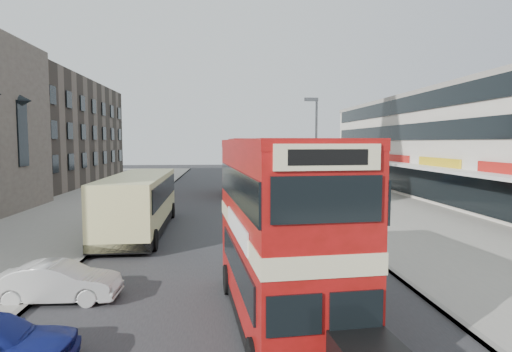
# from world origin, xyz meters

# --- Properties ---
(ground) EXTENTS (160.00, 160.00, 0.00)m
(ground) POSITION_xyz_m (0.00, 0.00, 0.00)
(ground) COLOR #28282B
(ground) RESTS_ON ground
(road_surface) EXTENTS (12.00, 90.00, 0.01)m
(road_surface) POSITION_xyz_m (0.00, 20.00, 0.01)
(road_surface) COLOR #28282B
(road_surface) RESTS_ON ground
(pavement_right) EXTENTS (12.00, 90.00, 0.15)m
(pavement_right) POSITION_xyz_m (12.00, 20.00, 0.07)
(pavement_right) COLOR gray
(pavement_right) RESTS_ON ground
(pavement_left) EXTENTS (12.00, 90.00, 0.15)m
(pavement_left) POSITION_xyz_m (-12.00, 20.00, 0.07)
(pavement_left) COLOR gray
(pavement_left) RESTS_ON ground
(kerb_left) EXTENTS (0.20, 90.00, 0.16)m
(kerb_left) POSITION_xyz_m (-6.10, 20.00, 0.07)
(kerb_left) COLOR gray
(kerb_left) RESTS_ON ground
(kerb_right) EXTENTS (0.20, 90.00, 0.16)m
(kerb_right) POSITION_xyz_m (6.10, 20.00, 0.07)
(kerb_right) COLOR gray
(kerb_right) RESTS_ON ground
(brick_terrace) EXTENTS (14.00, 28.00, 12.00)m
(brick_terrace) POSITION_xyz_m (-22.00, 38.00, 6.00)
(brick_terrace) COLOR #66594C
(brick_terrace) RESTS_ON ground
(commercial_row) EXTENTS (9.90, 46.20, 9.30)m
(commercial_row) POSITION_xyz_m (19.95, 22.00, 4.70)
(commercial_row) COLOR beige
(commercial_row) RESTS_ON ground
(street_lamp) EXTENTS (1.00, 0.20, 8.12)m
(street_lamp) POSITION_xyz_m (6.52, 18.00, 4.78)
(street_lamp) COLOR slate
(street_lamp) RESTS_ON ground
(bus_main) EXTENTS (3.14, 8.85, 4.84)m
(bus_main) POSITION_xyz_m (1.28, -1.35, 2.55)
(bus_main) COLOR black
(bus_main) RESTS_ON ground
(bus_second) EXTENTS (2.90, 9.24, 5.06)m
(bus_second) POSITION_xyz_m (1.83, 27.00, 2.67)
(bus_second) COLOR black
(bus_second) RESTS_ON ground
(coach) EXTENTS (3.05, 11.07, 2.92)m
(coach) POSITION_xyz_m (-4.78, 10.88, 1.72)
(coach) COLOR black
(coach) RESTS_ON ground
(car_left_front) EXTENTS (3.74, 1.39, 1.22)m
(car_left_front) POSITION_xyz_m (-5.36, 0.76, 0.61)
(car_left_front) COLOR silver
(car_left_front) RESTS_ON ground
(car_right_a) EXTENTS (4.74, 2.05, 1.36)m
(car_right_a) POSITION_xyz_m (5.53, 17.48, 0.68)
(car_right_a) COLOR #A2101B
(car_right_a) RESTS_ON ground
(car_right_b) EXTENTS (4.19, 2.05, 1.15)m
(car_right_b) POSITION_xyz_m (4.66, 19.00, 0.57)
(car_right_b) COLOR #D34B15
(car_right_b) RESTS_ON ground
(car_right_c) EXTENTS (4.35, 2.17, 1.43)m
(car_right_c) POSITION_xyz_m (5.39, 33.19, 0.71)
(car_right_c) COLOR #5B7DB7
(car_right_c) RESTS_ON ground
(pedestrian_near) EXTENTS (0.80, 0.71, 1.82)m
(pedestrian_near) POSITION_xyz_m (8.62, 14.19, 1.06)
(pedestrian_near) COLOR gray
(pedestrian_near) RESTS_ON pavement_right
(cyclist) EXTENTS (0.66, 1.60, 2.16)m
(cyclist) POSITION_xyz_m (4.82, 18.37, 0.76)
(cyclist) COLOR gray
(cyclist) RESTS_ON ground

